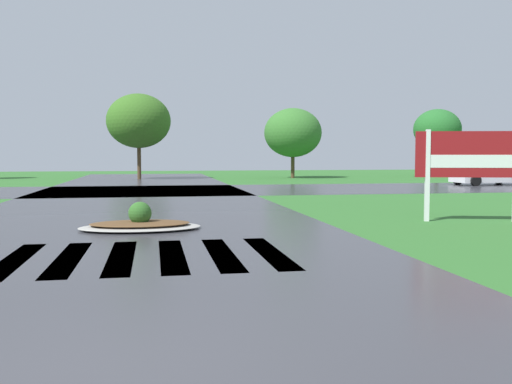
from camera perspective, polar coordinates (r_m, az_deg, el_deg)
The scene contains 7 objects.
asphalt_roadway at distance 14.57m, azimuth -12.43°, elevation -3.51°, with size 10.17×80.00×0.01m, color #35353A.
asphalt_cross_road at distance 29.42m, azimuth -11.33°, elevation 0.14°, with size 90.00×9.15×0.01m, color #35353A.
crosswalk_stripes at distance 10.54m, azimuth -13.27°, elevation -6.30°, with size 5.85×3.58×0.01m.
estate_billboard at distance 16.55m, azimuth 20.70°, elevation 3.10°, with size 2.92×0.85×2.50m.
median_island at distance 14.22m, azimuth -11.47°, elevation -3.13°, with size 2.94×1.77×0.68m.
car_blue_compact at distance 36.91m, azimuth 22.00°, elevation 1.60°, with size 4.30×2.21×1.33m.
background_treeline at distance 44.13m, azimuth -1.47°, elevation 6.44°, with size 40.00×6.15×6.27m.
Camera 1 is at (0.57, -4.44, 1.83)m, focal length 40.16 mm.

